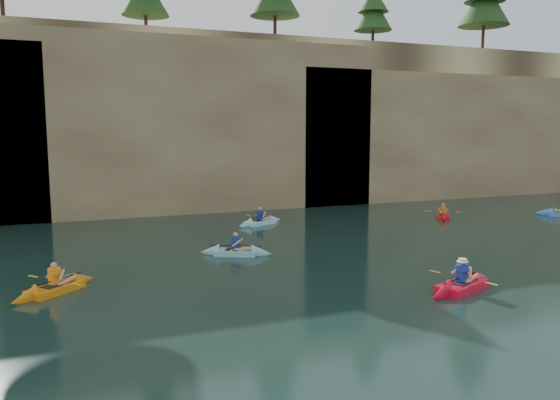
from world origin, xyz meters
name	(u,v)px	position (x,y,z in m)	size (l,w,h in m)	color
ground	(329,338)	(0.00, 0.00, 0.00)	(160.00, 160.00, 0.00)	black
cliff	(150,120)	(0.00, 30.00, 6.00)	(70.00, 16.00, 12.00)	tan
cliff_slab_center	(199,123)	(2.00, 22.60, 5.70)	(24.00, 2.40, 11.40)	tan
cliff_slab_east	(451,134)	(22.00, 22.60, 4.92)	(26.00, 2.40, 9.84)	tan
sea_cave_center	(105,192)	(-4.00, 21.95, 1.60)	(3.50, 1.00, 3.20)	black
sea_cave_east	(315,174)	(10.00, 21.95, 2.25)	(5.00, 1.00, 4.50)	black
main_kayaker	(461,285)	(6.00, 2.06, 0.18)	(3.70, 2.33, 1.36)	red
kayaker_orange	(55,288)	(-6.68, 6.87, 0.16)	(3.03, 2.79, 1.28)	orange
kayaker_ltblue_near	(236,252)	(0.47, 9.79, 0.15)	(3.12, 2.19, 1.23)	#7FC0D4
kayaker_red_far	(443,216)	(15.04, 14.49, 0.14)	(2.29, 2.84, 1.10)	red
kayaker_ltblue_mid	(260,222)	(3.97, 16.46, 0.15)	(3.26, 2.24, 1.23)	#98E4FF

